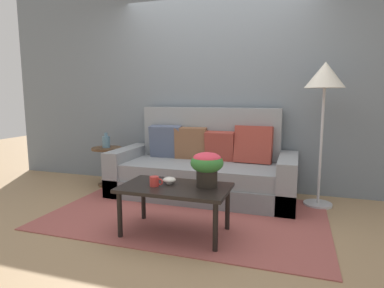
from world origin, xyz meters
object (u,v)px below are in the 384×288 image
Objects in this scene: table_vase at (106,142)px; floor_lamp at (325,84)px; coffee_mug at (155,181)px; snack_bowl at (169,180)px; side_table at (107,159)px; coffee_table at (175,192)px; potted_plant at (207,165)px; couch at (204,169)px.

floor_lamp is at bearing 0.19° from table_vase.
coffee_mug is 0.15m from snack_bowl.
snack_bowl is at bearing -39.81° from side_table.
floor_lamp is 1.98m from snack_bowl.
table_vase is at bearing -179.81° from floor_lamp.
table_vase is (-1.47, 1.21, 0.22)m from coffee_table.
table_vase is (-1.74, 1.14, -0.02)m from potted_plant.
couch reaches higher than potted_plant.
potted_plant is at bearing 15.68° from coffee_table.
floor_lamp is 5.26× the size of potted_plant.
couch reaches higher than side_table.
couch is at bearing 93.91° from coffee_table.
couch is 1.23m from potted_plant.
floor_lamp is at bearing 0.43° from couch.
potted_plant is (0.27, 0.08, 0.24)m from coffee_table.
couch is at bearing 90.36° from snack_bowl.
table_vase is (-1.39, 0.00, 0.29)m from couch.
floor_lamp reaches higher than table_vase.
table_vase is at bearing -79.58° from side_table.
coffee_table is 0.60× the size of floor_lamp.
side_table is 2.91m from floor_lamp.
side_table is 4.38× the size of snack_bowl.
coffee_table is at bearing -164.32° from potted_plant.
couch is 18.00× the size of coffee_mug.
floor_lamp is at bearing 0.02° from side_table.
coffee_table is at bearing -39.48° from table_vase.
coffee_mug is (-0.17, -0.06, 0.09)m from coffee_table.
floor_lamp reaches higher than couch.
coffee_table is 7.76× the size of coffee_mug.
couch is 10.90× the size of table_vase.
potted_plant is (-0.99, -1.15, -0.73)m from floor_lamp.
potted_plant reaches higher than table_vase.
potted_plant is 0.48m from coffee_mug.
coffee_mug is 1.02× the size of snack_bowl.
table_vase reaches higher than snack_bowl.
couch is 1.39m from side_table.
side_table is at bearing 140.19° from snack_bowl.
coffee_table is at bearing -135.98° from floor_lamp.
snack_bowl is (0.09, 0.11, -0.01)m from coffee_mug.
table_vase is (-1.40, 1.16, 0.14)m from snack_bowl.
couch is at bearing -179.57° from floor_lamp.
side_table is at bearing 146.75° from potted_plant.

